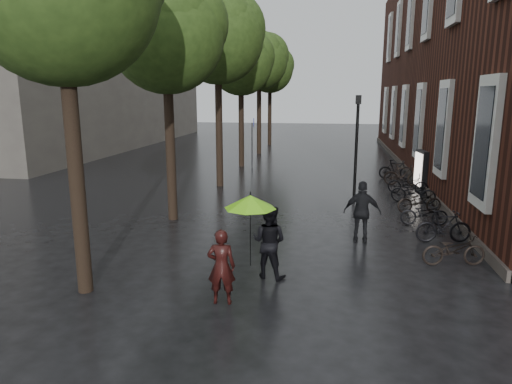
% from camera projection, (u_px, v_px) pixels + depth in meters
% --- Properties ---
extents(ground, '(120.00, 120.00, 0.00)m').
position_uv_depth(ground, '(255.00, 328.00, 8.56)').
color(ground, black).
extents(brick_building, '(10.20, 33.20, 12.00)m').
position_uv_depth(brick_building, '(509.00, 61.00, 24.35)').
color(brick_building, '#38160F').
rests_on(brick_building, ground).
extents(bg_building, '(16.00, 30.00, 14.00)m').
position_uv_depth(bg_building, '(49.00, 60.00, 37.61)').
color(bg_building, '#47423D').
rests_on(bg_building, ground).
extents(street_trees, '(4.33, 34.03, 8.91)m').
position_uv_depth(street_trees, '(230.00, 53.00, 23.19)').
color(street_trees, black).
rests_on(street_trees, ground).
extents(person_burgundy, '(0.62, 0.45, 1.61)m').
position_uv_depth(person_burgundy, '(221.00, 267.00, 9.42)').
color(person_burgundy, black).
rests_on(person_burgundy, ground).
extents(person_black, '(1.00, 0.86, 1.76)m').
position_uv_depth(person_black, '(269.00, 242.00, 10.77)').
color(person_black, black).
rests_on(person_black, ground).
extents(lime_umbrella, '(1.14, 1.14, 1.68)m').
position_uv_depth(lime_umbrella, '(250.00, 202.00, 9.80)').
color(lime_umbrella, black).
rests_on(lime_umbrella, ground).
extents(pedestrian_walking, '(1.10, 0.52, 1.83)m').
position_uv_depth(pedestrian_walking, '(362.00, 212.00, 13.32)').
color(pedestrian_walking, black).
rests_on(pedestrian_walking, ground).
extents(parked_bicycles, '(1.94, 12.86, 1.05)m').
position_uv_depth(parked_bicycles, '(415.00, 194.00, 17.73)').
color(parked_bicycles, black).
rests_on(parked_bicycles, ground).
extents(ad_lightbox, '(0.28, 1.19, 1.80)m').
position_uv_depth(ad_lightbox, '(421.00, 170.00, 20.62)').
color(ad_lightbox, black).
rests_on(ad_lightbox, ground).
extents(lamp_post, '(0.22, 0.22, 4.24)m').
position_uv_depth(lamp_post, '(357.00, 138.00, 17.98)').
color(lamp_post, black).
rests_on(lamp_post, ground).
extents(cycle_sign, '(0.15, 0.53, 2.92)m').
position_uv_depth(cycle_sign, '(253.00, 135.00, 26.41)').
color(cycle_sign, '#262628').
rests_on(cycle_sign, ground).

